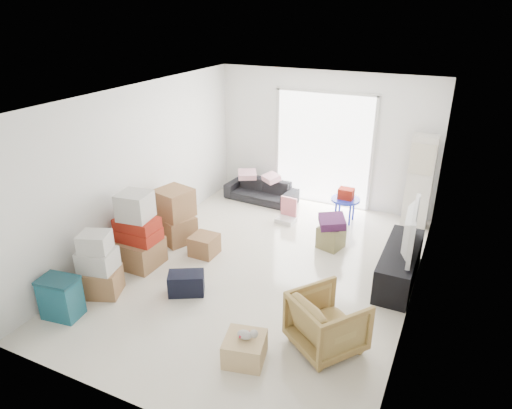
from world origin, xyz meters
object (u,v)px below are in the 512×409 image
at_px(kids_table, 346,198).
at_px(sofa, 261,187).
at_px(ottoman, 331,237).
at_px(wood_crate, 245,349).
at_px(storage_bins, 61,298).
at_px(tv_console, 399,265).
at_px(television, 402,244).
at_px(armchair, 327,320).
at_px(ac_tower, 419,182).

bearing_deg(kids_table, sofa, 172.65).
distance_m(sofa, ottoman, 2.36).
bearing_deg(wood_crate, ottoman, 87.84).
xyz_separation_m(storage_bins, wood_crate, (2.56, 0.30, -0.14)).
bearing_deg(sofa, kids_table, -3.35).
xyz_separation_m(tv_console, television, (0.00, 0.00, 0.34)).
bearing_deg(kids_table, storage_bins, -120.35).
xyz_separation_m(armchair, storage_bins, (-3.36, -0.93, -0.10)).
height_order(tv_console, armchair, armchair).
distance_m(television, storage_bins, 4.82).
distance_m(armchair, kids_table, 3.62).
relative_size(sofa, storage_bins, 2.64).
distance_m(sofa, wood_crate, 4.77).
xyz_separation_m(television, kids_table, (-1.28, 1.66, -0.13)).
bearing_deg(storage_bins, armchair, 15.44).
bearing_deg(wood_crate, storage_bins, -173.26).
height_order(television, wood_crate, television).
bearing_deg(armchair, ottoman, -38.07).
height_order(ac_tower, sofa, ac_tower).
xyz_separation_m(television, ottoman, (-1.22, 0.56, -0.42)).
bearing_deg(tv_console, television, 0.00).
relative_size(storage_bins, wood_crate, 1.25).
xyz_separation_m(sofa, kids_table, (1.87, -0.24, 0.19)).
distance_m(ac_tower, ottoman, 2.02).
xyz_separation_m(storage_bins, kids_table, (2.62, 4.47, 0.19)).
bearing_deg(kids_table, wood_crate, -90.71).
height_order(sofa, ottoman, sofa).
bearing_deg(storage_bins, ac_tower, 51.61).
relative_size(sofa, armchair, 1.93).
bearing_deg(television, sofa, 54.76).
xyz_separation_m(tv_console, wood_crate, (-1.34, -2.50, -0.11)).
xyz_separation_m(ottoman, wood_crate, (-0.12, -3.06, -0.04)).
height_order(ac_tower, storage_bins, ac_tower).
xyz_separation_m(ac_tower, television, (0.05, -2.05, -0.26)).
relative_size(tv_console, armchair, 2.03).
xyz_separation_m(ac_tower, tv_console, (0.05, -2.05, -0.61)).
bearing_deg(wood_crate, television, 61.91).
relative_size(ac_tower, storage_bins, 3.03).
bearing_deg(storage_bins, wood_crate, 6.74).
height_order(ottoman, kids_table, kids_table).
height_order(ac_tower, armchair, ac_tower).
bearing_deg(kids_table, tv_console, -52.32).
bearing_deg(ottoman, ac_tower, 51.94).
bearing_deg(armchair, storage_bins, 51.85).
bearing_deg(tv_console, armchair, -106.13).
distance_m(storage_bins, kids_table, 5.18).
height_order(sofa, armchair, armchair).
distance_m(storage_bins, wood_crate, 2.59).
height_order(tv_console, kids_table, kids_table).
bearing_deg(television, ottoman, 61.29).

